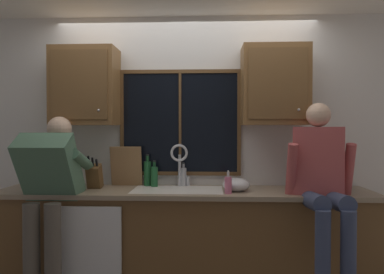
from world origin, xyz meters
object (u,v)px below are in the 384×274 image
object	(u,v)px
person_standing	(49,190)
person_sitting_on_counter	(322,174)
bottle_tall_clear	(147,173)
bottle_amber_small	(184,176)
bottle_green_glass	(154,176)
soap_dispenser	(228,185)
cutting_board	(126,166)
knife_block	(95,177)
mixing_bowl	(236,185)

from	to	relation	value
person_standing	person_sitting_on_counter	distance (m)	2.22
bottle_tall_clear	bottle_amber_small	distance (m)	0.35
bottle_green_glass	soap_dispenser	bearing A→B (deg)	-27.00
soap_dispenser	bottle_amber_small	world-z (taller)	bottle_amber_small
cutting_board	bottle_green_glass	xyz separation A→B (m)	(0.28, -0.04, -0.09)
knife_block	bottle_amber_small	size ratio (longest dim) A/B	1.43
cutting_board	soap_dispenser	world-z (taller)	cutting_board
person_sitting_on_counter	soap_dispenser	bearing A→B (deg)	172.90
person_standing	knife_block	distance (m)	0.45
knife_block	bottle_tall_clear	xyz separation A→B (m)	(0.46, 0.17, 0.02)
cutting_board	mixing_bowl	world-z (taller)	cutting_board
knife_block	bottle_green_glass	world-z (taller)	knife_block
person_standing	bottle_green_glass	size ratio (longest dim) A/B	6.40
person_sitting_on_counter	knife_block	world-z (taller)	person_sitting_on_counter
person_sitting_on_counter	person_standing	bearing A→B (deg)	-178.70
cutting_board	mixing_bowl	size ratio (longest dim) A/B	1.60
bottle_green_glass	knife_block	bearing A→B (deg)	-167.25
bottle_tall_clear	bottle_amber_small	bearing A→B (deg)	1.03
cutting_board	person_sitting_on_counter	bearing A→B (deg)	-15.82
mixing_bowl	bottle_tall_clear	size ratio (longest dim) A/B	0.79
cutting_board	bottle_tall_clear	size ratio (longest dim) A/B	1.27
person_sitting_on_counter	bottle_tall_clear	size ratio (longest dim) A/B	4.18
bottle_green_glass	bottle_amber_small	distance (m)	0.28
person_standing	knife_block	xyz separation A→B (m)	(0.26, 0.37, 0.06)
soap_dispenser	bottle_green_glass	xyz separation A→B (m)	(-0.67, 0.34, 0.03)
cutting_board	bottle_tall_clear	distance (m)	0.21
person_standing	bottle_tall_clear	size ratio (longest dim) A/B	5.21
person_sitting_on_counter	cutting_board	size ratio (longest dim) A/B	3.29
knife_block	soap_dispenser	xyz separation A→B (m)	(1.21, -0.22, -0.03)
person_standing	bottle_tall_clear	distance (m)	0.90
cutting_board	mixing_bowl	distance (m)	1.07
bottle_amber_small	person_standing	bearing A→B (deg)	-152.82
bottle_green_glass	bottle_amber_small	xyz separation A→B (m)	(0.27, 0.06, -0.01)
knife_block	mixing_bowl	distance (m)	1.29
person_standing	bottle_tall_clear	world-z (taller)	person_standing
bottle_green_glass	bottle_tall_clear	distance (m)	0.09
person_sitting_on_counter	knife_block	bearing A→B (deg)	170.80
person_standing	bottle_tall_clear	bearing A→B (deg)	36.90
person_sitting_on_counter	mixing_bowl	xyz separation A→B (m)	(-0.67, 0.24, -0.13)
soap_dispenser	bottle_tall_clear	size ratio (longest dim) A/B	0.65
person_standing	person_sitting_on_counter	bearing A→B (deg)	1.30
bottle_amber_small	bottle_tall_clear	bearing A→B (deg)	-178.97
mixing_bowl	bottle_tall_clear	world-z (taller)	bottle_tall_clear
mixing_bowl	person_standing	bearing A→B (deg)	-169.51
soap_dispenser	bottle_amber_small	size ratio (longest dim) A/B	0.87
person_standing	mixing_bowl	bearing A→B (deg)	10.49
person_standing	person_sitting_on_counter	size ratio (longest dim) A/B	1.25
person_sitting_on_counter	bottle_green_glass	xyz separation A→B (m)	(-1.42, 0.44, -0.08)
bottle_tall_clear	person_sitting_on_counter	bearing A→B (deg)	-18.17
person_sitting_on_counter	soap_dispenser	size ratio (longest dim) A/B	6.40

